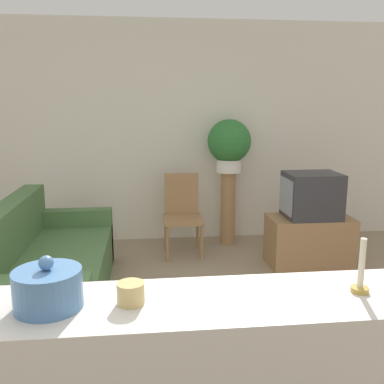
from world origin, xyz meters
name	(u,v)px	position (x,y,z in m)	size (l,w,h in m)	color
wall_back	(144,133)	(0.00, 3.43, 1.35)	(9.00, 0.06, 2.70)	silver
couch	(45,270)	(-0.87, 1.69, 0.30)	(0.90, 2.00, 0.87)	#476B3D
tv_stand	(309,241)	(1.75, 2.31, 0.26)	(0.87, 0.48, 0.53)	#9E754C
television	(311,195)	(1.74, 2.31, 0.76)	(0.56, 0.46, 0.47)	#333338
wooden_chair	(182,211)	(0.42, 2.83, 0.50)	(0.44, 0.44, 0.92)	#9E754C
plant_stand	(228,208)	(1.01, 3.10, 0.45)	(0.18, 0.18, 0.90)	#9E754C
potted_plant	(229,143)	(1.01, 3.10, 1.25)	(0.52, 0.52, 0.63)	white
decorative_bowl	(48,288)	(-0.35, -0.42, 1.05)	(0.25, 0.25, 0.20)	#4C7AAD
candle_jar	(131,293)	(-0.05, -0.42, 1.01)	(0.10, 0.10, 0.08)	tan
candlestick	(361,275)	(0.85, -0.42, 1.04)	(0.07, 0.07, 0.22)	#B7933D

